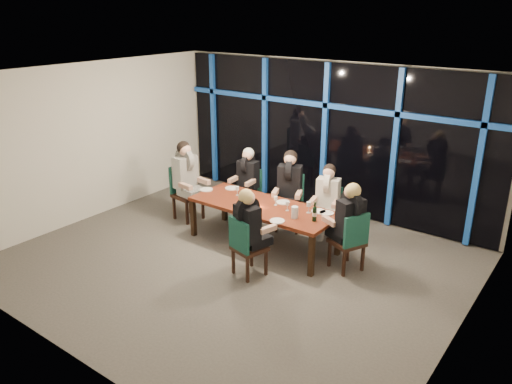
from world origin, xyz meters
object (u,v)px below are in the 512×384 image
chair_end_left (185,189)px  chair_near_mid (245,244)px  diner_far_right (328,192)px  diner_end_right (349,214)px  dining_table (263,209)px  chair_far_right (328,210)px  diner_end_left (187,170)px  chair_far_mid (290,199)px  chair_end_right (351,239)px  diner_far_left (247,173)px  water_pitcher (295,212)px  diner_far_mid (289,179)px  diner_near_mid (249,220)px  chair_far_left (249,189)px  wine_bottle (315,214)px

chair_end_left → chair_near_mid: size_ratio=1.09×
diner_far_right → diner_end_right: bearing=-58.2°
dining_table → chair_far_right: bearing=51.0°
diner_far_right → diner_end_left: size_ratio=0.89×
chair_far_mid → chair_end_right: chair_far_mid is taller
diner_far_left → diner_end_left: bearing=-140.9°
diner_far_left → chair_far_right: bearing=-4.1°
diner_end_right → water_pitcher: (-0.84, -0.24, -0.11)m
chair_end_right → diner_end_right: 0.41m
chair_far_right → diner_far_mid: 0.89m
chair_far_right → water_pitcher: chair_far_right is taller
chair_far_mid → diner_end_left: size_ratio=1.00×
chair_far_mid → diner_near_mid: size_ratio=1.09×
chair_far_right → chair_end_left: size_ratio=0.89×
chair_end_left → diner_end_right: bearing=-82.4°
chair_far_left → diner_far_left: (0.01, -0.08, 0.38)m
dining_table → chair_far_right: size_ratio=2.72×
chair_near_mid → water_pitcher: (0.32, 0.90, 0.30)m
diner_far_mid → diner_end_right: (1.57, -0.74, -0.03)m
chair_end_right → diner_far_mid: (-1.64, 0.77, 0.43)m
chair_far_left → chair_far_right: size_ratio=0.99×
diner_far_left → diner_far_mid: (1.02, -0.06, 0.08)m
chair_far_left → diner_end_left: bearing=-137.9°
diner_far_left → diner_far_right: 1.80m
dining_table → diner_end_left: diner_end_left is taller
chair_near_mid → diner_far_mid: 1.97m
chair_far_right → chair_end_left: chair_end_left is taller
chair_far_right → chair_far_mid: bearing=168.1°
chair_far_right → wine_bottle: 1.09m
diner_end_right → water_pitcher: 0.88m
diner_far_right → chair_end_right: bearing=-56.9°
chair_near_mid → diner_far_mid: (-0.42, 1.88, 0.44)m
diner_far_right → chair_near_mid: bearing=-114.8°
chair_far_mid → chair_near_mid: 2.01m
diner_far_mid → wine_bottle: diner_far_mid is taller
diner_far_mid → wine_bottle: (1.05, -0.89, -0.12)m
chair_near_mid → diner_end_left: bearing=-11.3°
diner_end_left → wine_bottle: diner_end_left is taller
diner_far_left → diner_end_left: size_ratio=0.89×
dining_table → diner_far_right: (0.78, 0.86, 0.23)m
chair_far_left → diner_far_left: diner_far_left is taller
diner_near_mid → diner_far_left: bearing=-37.0°
diner_far_mid → diner_near_mid: diner_far_mid is taller
chair_far_mid → wine_bottle: (1.08, -0.97, 0.29)m
diner_far_mid → water_pitcher: (0.73, -0.97, -0.14)m
diner_far_right → wine_bottle: (0.27, -0.92, -0.04)m
chair_far_left → diner_far_right: 1.85m
dining_table → wine_bottle: (1.05, -0.06, 0.19)m
diner_end_left → water_pitcher: size_ratio=5.29×
chair_near_mid → water_pitcher: size_ratio=4.96×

